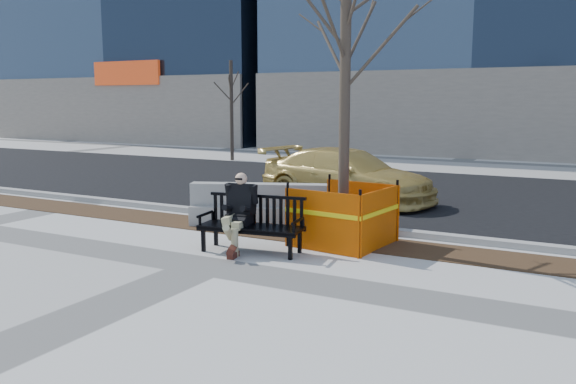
# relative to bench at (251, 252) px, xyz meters

# --- Properties ---
(ground) EXTENTS (120.00, 120.00, 0.00)m
(ground) POSITION_rel_bench_xyz_m (-0.17, -1.08, 0.00)
(ground) COLOR beige
(ground) RESTS_ON ground
(mulch_strip) EXTENTS (40.00, 1.20, 0.02)m
(mulch_strip) POSITION_rel_bench_xyz_m (-0.17, 1.52, 0.00)
(mulch_strip) COLOR #47301C
(mulch_strip) RESTS_ON ground
(asphalt_street) EXTENTS (60.00, 10.40, 0.01)m
(asphalt_street) POSITION_rel_bench_xyz_m (-0.17, 7.72, 0.00)
(asphalt_street) COLOR black
(asphalt_street) RESTS_ON ground
(curb) EXTENTS (60.00, 0.25, 0.12)m
(curb) POSITION_rel_bench_xyz_m (-0.17, 2.47, 0.06)
(curb) COLOR #9E9B93
(curb) RESTS_ON ground
(bench) EXTENTS (1.92, 0.92, 0.98)m
(bench) POSITION_rel_bench_xyz_m (0.00, 0.00, 0.00)
(bench) COLOR black
(bench) RESTS_ON ground
(seated_man) EXTENTS (0.71, 1.03, 1.35)m
(seated_man) POSITION_rel_bench_xyz_m (-0.25, 0.01, 0.00)
(seated_man) COLOR black
(seated_man) RESTS_ON ground
(tree_fence) EXTENTS (2.57, 2.57, 5.80)m
(tree_fence) POSITION_rel_bench_xyz_m (1.16, 1.30, 0.00)
(tree_fence) COLOR #FF5D00
(tree_fence) RESTS_ON ground
(sedan) EXTENTS (5.01, 2.74, 1.38)m
(sedan) POSITION_rel_bench_xyz_m (-0.52, 5.58, 0.00)
(sedan) COLOR tan
(sedan) RESTS_ON ground
(jersey_barrier_left) EXTENTS (3.14, 1.76, 0.90)m
(jersey_barrier_left) POSITION_rel_bench_xyz_m (-0.90, 2.03, 0.00)
(jersey_barrier_left) COLOR gray
(jersey_barrier_left) RESTS_ON ground
(jersey_barrier_right) EXTENTS (2.81, 0.84, 0.79)m
(jersey_barrier_right) POSITION_rel_bench_xyz_m (0.04, 2.42, 0.00)
(jersey_barrier_right) COLOR gray
(jersey_barrier_right) RESTS_ON ground
(far_tree_left) EXTENTS (2.11, 2.11, 4.64)m
(far_tree_left) POSITION_rel_bench_xyz_m (-9.11, 13.24, 0.00)
(far_tree_left) COLOR #42362A
(far_tree_left) RESTS_ON ground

